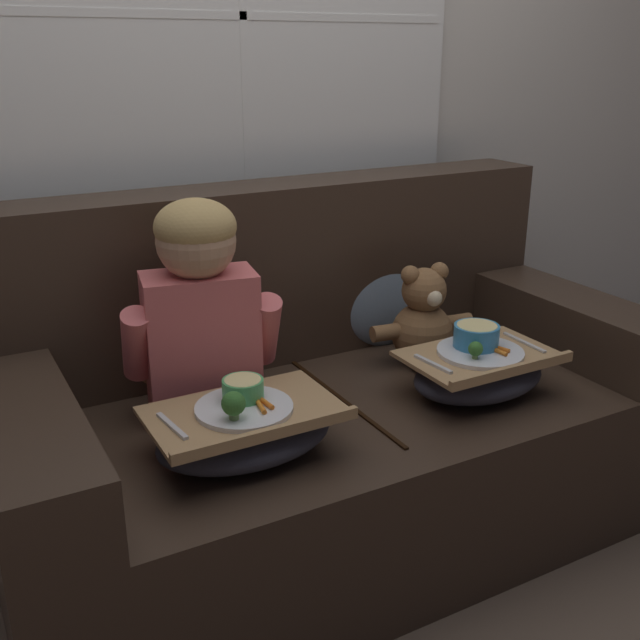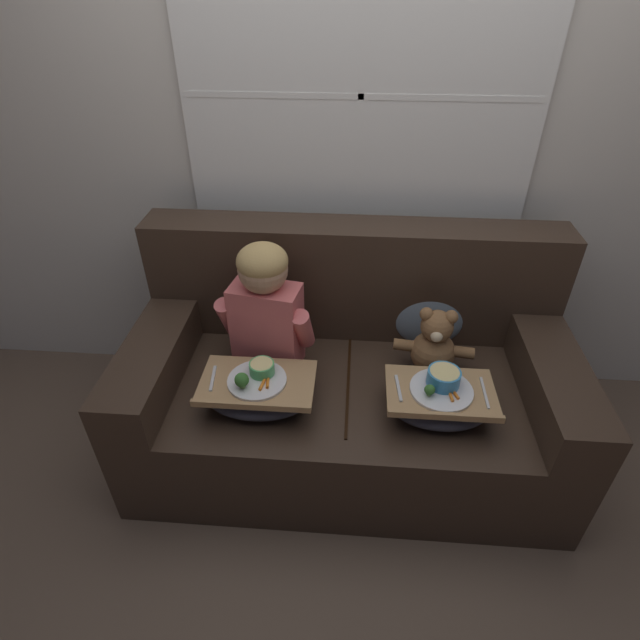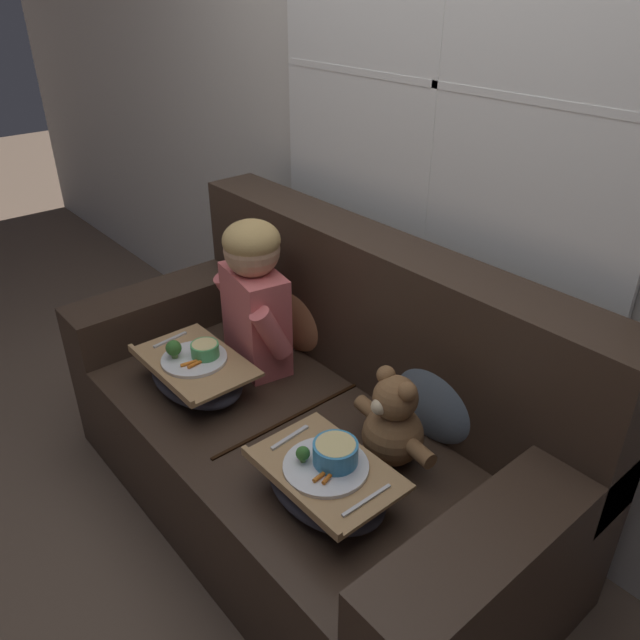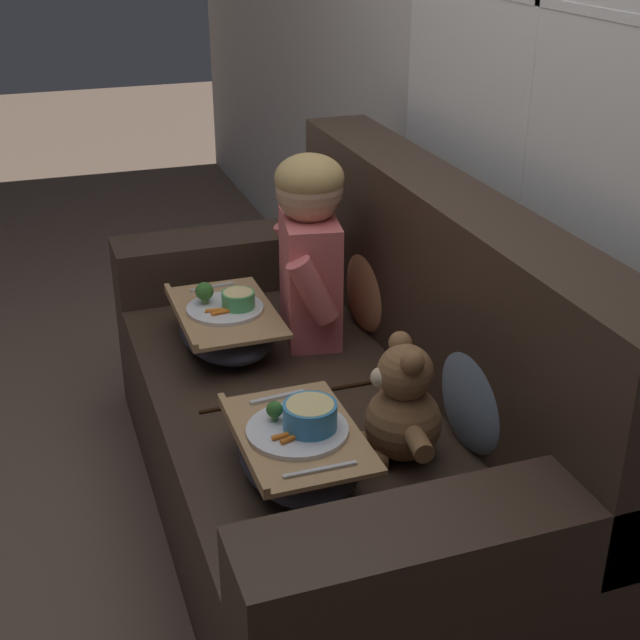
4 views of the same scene
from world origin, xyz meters
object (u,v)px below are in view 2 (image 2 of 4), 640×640
Objects in this scene: child_figure at (266,302)px; teddy_bear at (434,346)px; throw_pillow_behind_child at (276,303)px; lap_tray_teddy at (440,400)px; throw_pillow_behind_teddy at (430,310)px; couch at (349,382)px; lap_tray_child at (259,391)px.

child_figure is 0.74m from teddy_bear.
throw_pillow_behind_child reaches higher than lap_tray_teddy.
throw_pillow_behind_child is at bearing 89.95° from child_figure.
couch is at bearing -149.08° from throw_pillow_behind_teddy.
throw_pillow_behind_child is 0.87m from lap_tray_teddy.
child_figure reaches higher than teddy_bear.
lap_tray_teddy is (0.72, -0.49, -0.10)m from throw_pillow_behind_child.
teddy_bear is 0.76× the size of lap_tray_child.
lap_tray_child is at bearing -159.54° from teddy_bear.
couch is 4.13× the size of lap_tray_child.
throw_pillow_behind_teddy is at bearing 0.00° from throw_pillow_behind_child.
couch is 5.44× the size of teddy_bear.
lap_tray_child is (-0.00, -0.49, -0.10)m from throw_pillow_behind_child.
throw_pillow_behind_teddy reaches higher than throw_pillow_behind_child.
lap_tray_child is 1.08× the size of lap_tray_teddy.
lap_tray_child is 0.72m from lap_tray_teddy.
lap_tray_child is at bearing -142.79° from couch.
throw_pillow_behind_child is 1.09× the size of teddy_bear.
throw_pillow_behind_teddy is at bearing 34.18° from lap_tray_child.
throw_pillow_behind_child is (-0.36, 0.22, 0.28)m from couch.
lap_tray_child is (-0.72, -0.27, -0.06)m from teddy_bear.
throw_pillow_behind_child is at bearing 145.89° from lap_tray_teddy.
teddy_bear is at bearing 90.18° from lap_tray_teddy.
lap_tray_teddy is at bearing -89.82° from teddy_bear.
couch is 0.48m from lap_tray_child.
couch reaches higher than throw_pillow_behind_teddy.
lap_tray_child is (-0.36, -0.27, 0.17)m from couch.
throw_pillow_behind_teddy is 1.11× the size of teddy_bear.
throw_pillow_behind_child is 0.26m from child_figure.
teddy_bear reaches higher than lap_tray_child.
child_figure is 0.37m from lap_tray_child.
child_figure is 1.69× the size of teddy_bear.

